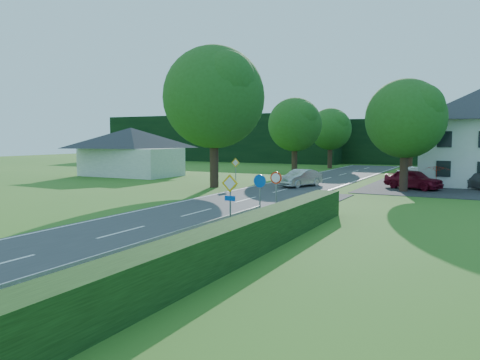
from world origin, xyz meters
The scene contains 27 objects.
road centered at (0.00, 20.00, 0.02)m, with size 7.00×80.00×0.04m, color #38373A.
footpath centered at (4.95, 2.00, 0.02)m, with size 1.50×44.00×0.04m, color black.
parking_pad centered at (12.00, 33.00, 0.02)m, with size 14.00×16.00×0.04m, color black.
line_edge_left centered at (-3.25, 20.00, 0.04)m, with size 0.12×80.00×0.01m, color white.
line_edge_right centered at (3.25, 20.00, 0.04)m, with size 0.12×80.00×0.01m, color white.
line_centre centered at (0.00, 20.00, 0.04)m, with size 0.12×80.00×0.01m, color white, non-canonical shape.
guardrail centered at (3.85, -1.00, 0.34)m, with size 0.12×26.00×0.69m, color silver, non-canonical shape.
hedge_right centered at (6.50, 0.00, 0.65)m, with size 1.20×30.00×1.30m, color black.
tree_main centered at (-6.00, 24.00, 5.82)m, with size 9.40×9.40×11.64m, color #245218, non-canonical shape.
tree_left_far centered at (-5.00, 40.00, 4.29)m, with size 7.00×7.00×8.58m, color #245218, non-canonical shape.
tree_right_far centered at (7.00, 42.00, 4.54)m, with size 7.40×7.40×9.09m, color #245218, non-canonical shape.
tree_left_back centered at (-4.50, 52.00, 4.04)m, with size 6.60×6.60×8.07m, color #245218, non-canonical shape.
tree_right_back centered at (6.00, 50.00, 3.78)m, with size 6.20×6.20×7.56m, color #245218, non-canonical shape.
tree_right_mid centered at (8.50, 28.00, 4.29)m, with size 7.00×7.00×8.58m, color #245218, non-canonical shape.
treeline_left centered at (-28.00, 62.00, 4.00)m, with size 44.00×6.00×8.00m, color black.
treeline_right centered at (8.00, 66.00, 3.50)m, with size 30.00×5.00×7.00m, color black.
bungalow_left centered at (-20.00, 30.00, 2.71)m, with size 11.00×6.50×5.20m.
streetlight centered at (8.06, 30.00, 4.46)m, with size 2.03×0.18×8.00m.
sign_priority_right centered at (4.30, 7.98, 1.80)m, with size 0.78×0.09×2.59m.
sign_roundabout centered at (4.30, 10.98, 1.67)m, with size 0.64×0.08×2.37m.
sign_speed_limit centered at (4.30, 12.97, 1.77)m, with size 0.64×0.11×2.37m.
sign_priority_left centered at (-4.50, 24.98, 1.72)m, with size 0.78×0.09×2.44m.
moving_car centered at (0.30, 27.53, 0.76)m, with size 1.52×4.35×1.43m, color #BCBDC1.
motorcycle centered at (0.17, 32.07, 0.48)m, with size 0.58×1.67×0.88m, color black.
parked_car_red centered at (8.95, 29.96, 0.82)m, with size 1.85×4.59×1.56m, color maroon.
parked_car_silver_a centered at (8.72, 37.00, 0.72)m, with size 1.45×4.15×1.37m, color silver.
parasol centered at (10.60, 30.80, 0.98)m, with size 2.06×2.10×1.89m, color red.
Camera 1 is at (13.86, -9.43, 4.15)m, focal length 35.00 mm.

